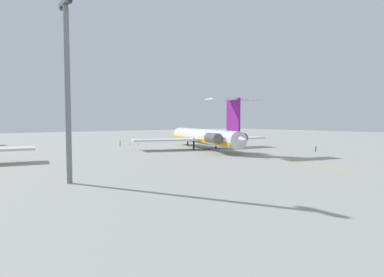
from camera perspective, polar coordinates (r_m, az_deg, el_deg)
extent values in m
plane|color=#9E9E99|center=(93.95, 10.41, -1.64)|extent=(332.48, 332.48, 0.00)
cylinder|color=silver|center=(87.90, 2.05, 0.38)|extent=(39.28, 15.19, 4.23)
cone|color=silver|center=(106.33, -2.28, 0.88)|extent=(5.37, 5.14, 4.06)
cone|color=silver|center=(70.22, 8.62, -0.08)|extent=(6.93, 5.18, 3.60)
cube|color=orange|center=(87.95, 2.05, -0.24)|extent=(38.46, 15.02, 0.93)
cube|color=silver|center=(84.96, -4.95, -0.23)|extent=(12.81, 18.83, 0.42)
cube|color=silver|center=(93.66, 7.96, 0.08)|extent=(9.65, 18.53, 0.42)
cylinder|color=#515156|center=(74.06, 3.92, 0.07)|extent=(5.77, 3.84, 2.46)
cube|color=silver|center=(74.39, 4.44, 0.09)|extent=(3.43, 2.19, 0.51)
cylinder|color=#515156|center=(77.26, 8.48, 0.18)|extent=(5.77, 3.84, 2.46)
cube|color=silver|center=(76.89, 8.00, 0.17)|extent=(3.43, 2.19, 0.51)
cube|color=#7A197F|center=(72.41, 7.59, 4.37)|extent=(5.62, 2.01, 7.50)
cube|color=silver|center=(70.56, 5.37, 7.22)|extent=(5.54, 7.04, 0.30)
cube|color=silver|center=(73.91, 10.10, 7.00)|extent=(5.54, 7.04, 0.30)
cylinder|color=black|center=(99.20, -0.79, -0.40)|extent=(0.47, 0.47, 3.21)
cylinder|color=black|center=(85.48, 0.33, -0.99)|extent=(0.47, 0.47, 3.21)
cylinder|color=black|center=(88.25, 4.41, -0.87)|extent=(0.47, 0.47, 3.21)
cylinder|color=black|center=(86.22, 21.86, -2.00)|extent=(0.10, 0.10, 0.79)
cylinder|color=black|center=(86.16, 21.77, -2.00)|extent=(0.10, 0.10, 0.79)
cylinder|color=gray|center=(86.13, 21.83, -1.54)|extent=(0.26, 0.26, 0.62)
sphere|color=#DBB28E|center=(86.10, 21.83, -1.25)|extent=(0.25, 0.25, 0.25)
cylinder|color=gray|center=(86.20, 21.93, -1.51)|extent=(0.07, 0.07, 0.53)
cylinder|color=gray|center=(86.06, 21.72, -1.52)|extent=(0.07, 0.07, 0.53)
cylinder|color=black|center=(99.05, -13.06, -1.17)|extent=(0.11, 0.11, 0.86)
cylinder|color=black|center=(99.17, -13.12, -1.17)|extent=(0.11, 0.11, 0.86)
cylinder|color=orange|center=(99.05, -13.10, -0.73)|extent=(0.29, 0.29, 0.68)
sphere|color=#8C6647|center=(99.02, -13.10, -0.45)|extent=(0.27, 0.27, 0.27)
cylinder|color=orange|center=(98.90, -13.03, -0.71)|extent=(0.08, 0.08, 0.58)
cylinder|color=orange|center=(99.20, -13.16, -0.70)|extent=(0.08, 0.08, 0.58)
cylinder|color=black|center=(111.66, 9.41, -0.64)|extent=(0.10, 0.10, 0.82)
cylinder|color=black|center=(111.53, 9.39, -0.65)|extent=(0.10, 0.10, 0.82)
cylinder|color=#262628|center=(111.55, 9.40, -0.27)|extent=(0.28, 0.28, 0.65)
sphere|color=brown|center=(111.52, 9.41, -0.03)|extent=(0.26, 0.26, 0.26)
cylinder|color=#262628|center=(111.71, 9.44, -0.25)|extent=(0.08, 0.08, 0.55)
cylinder|color=#262628|center=(111.38, 9.37, -0.26)|extent=(0.08, 0.08, 0.55)
cone|color=#EA590F|center=(104.73, -9.79, -0.98)|extent=(0.40, 0.40, 0.55)
cone|color=#EA590F|center=(104.11, -11.37, -1.02)|extent=(0.40, 0.40, 0.55)
cone|color=#EA590F|center=(115.97, 4.72, -0.53)|extent=(0.40, 0.40, 0.55)
cube|color=gold|center=(94.05, 6.16, -1.60)|extent=(92.78, 35.38, 0.01)
cylinder|color=slate|center=(42.36, -21.91, 7.27)|extent=(0.70, 0.70, 22.21)
cube|color=#424244|center=(44.74, -22.25, 22.26)|extent=(4.00, 0.60, 0.60)
cube|color=#2D2D30|center=(43.26, -21.65, 22.46)|extent=(0.70, 0.50, 0.44)
cube|color=#2D2D30|center=(45.99, -22.79, 21.24)|extent=(0.70, 0.50, 0.44)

